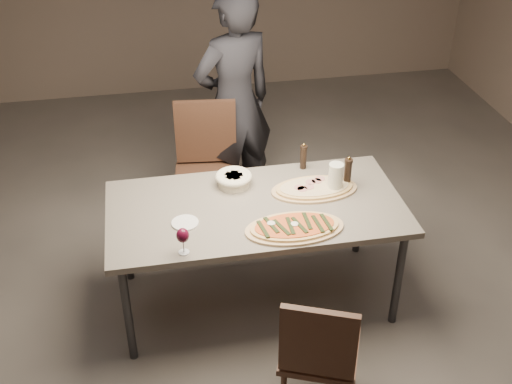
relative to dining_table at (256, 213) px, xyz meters
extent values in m
plane|color=#5F5852|center=(0.00, 0.00, -0.69)|extent=(7.00, 7.00, 0.00)
cube|color=slate|center=(0.00, 0.00, 0.04)|extent=(1.80, 0.90, 0.04)
cylinder|color=#333335|center=(-0.82, -0.37, -0.34)|extent=(0.05, 0.05, 0.71)
cylinder|color=#333335|center=(0.82, -0.37, -0.34)|extent=(0.05, 0.05, 0.71)
cylinder|color=#333335|center=(-0.82, 0.37, -0.34)|extent=(0.05, 0.05, 0.71)
cylinder|color=#333335|center=(0.82, 0.37, -0.34)|extent=(0.05, 0.05, 0.71)
ellipsoid|color=white|center=(0.17, -0.27, 0.10)|extent=(0.05, 0.05, 0.01)
ellipsoid|color=white|center=(0.04, -0.24, 0.10)|extent=(0.05, 0.05, 0.01)
ellipsoid|color=white|center=(0.04, -0.24, 0.10)|extent=(0.05, 0.05, 0.01)
cube|color=#222E13|center=(-0.01, -0.29, 0.09)|extent=(0.05, 0.17, 0.01)
cube|color=#222E13|center=(0.04, -0.26, 0.09)|extent=(0.07, 0.17, 0.01)
cube|color=#222E13|center=(0.09, -0.29, 0.09)|extent=(0.08, 0.16, 0.01)
cube|color=#222E13|center=(0.15, -0.29, 0.09)|extent=(0.02, 0.17, 0.01)
cube|color=#222E13|center=(0.20, -0.29, 0.09)|extent=(0.07, 0.17, 0.01)
cube|color=#222E13|center=(0.25, -0.26, 0.09)|extent=(0.02, 0.17, 0.01)
cube|color=#222E13|center=(0.30, -0.30, 0.09)|extent=(0.04, 0.17, 0.01)
cube|color=#222E13|center=(0.36, -0.29, 0.09)|extent=(0.04, 0.17, 0.01)
cylinder|color=tan|center=(0.42, 0.15, 0.09)|extent=(0.06, 0.06, 0.00)
cylinder|color=tan|center=(0.38, 0.15, 0.09)|extent=(0.06, 0.06, 0.00)
cylinder|color=tan|center=(0.53, 0.08, 0.09)|extent=(0.06, 0.06, 0.00)
cylinder|color=tan|center=(0.45, 0.18, 0.09)|extent=(0.06, 0.06, 0.00)
cylinder|color=tan|center=(0.29, 0.10, 0.09)|extent=(0.06, 0.06, 0.00)
cylinder|color=tan|center=(0.36, 0.09, 0.09)|extent=(0.06, 0.06, 0.00)
cylinder|color=tan|center=(0.31, 0.08, 0.09)|extent=(0.06, 0.06, 0.00)
cylinder|color=beige|center=(-0.10, 0.25, 0.10)|extent=(0.20, 0.20, 0.08)
torus|color=beige|center=(-0.10, 0.25, 0.12)|extent=(0.23, 0.23, 0.04)
cube|color=#A47743|center=(-0.07, 0.25, 0.11)|extent=(0.06, 0.05, 0.04)
cube|color=#A47743|center=(-0.09, 0.28, 0.11)|extent=(0.07, 0.07, 0.04)
cube|color=#A47743|center=(-0.12, 0.27, 0.11)|extent=(0.08, 0.08, 0.04)
cube|color=#A47743|center=(-0.12, 0.24, 0.11)|extent=(0.08, 0.08, 0.04)
cube|color=#A47743|center=(-0.09, 0.23, 0.11)|extent=(0.07, 0.07, 0.04)
cylinder|color=white|center=(0.11, -0.25, 0.06)|extent=(0.13, 0.13, 0.01)
cylinder|color=#A4A43C|center=(0.11, -0.25, 0.07)|extent=(0.09, 0.09, 0.00)
cylinder|color=black|center=(0.61, 0.13, 0.14)|extent=(0.05, 0.05, 0.17)
cylinder|color=black|center=(0.61, 0.13, 0.23)|extent=(0.05, 0.05, 0.02)
sphere|color=gold|center=(0.61, 0.13, 0.25)|extent=(0.02, 0.02, 0.02)
cylinder|color=black|center=(0.39, 0.38, 0.13)|extent=(0.04, 0.04, 0.15)
cylinder|color=black|center=(0.39, 0.38, 0.22)|extent=(0.05, 0.05, 0.02)
sphere|color=gold|center=(0.39, 0.38, 0.23)|extent=(0.02, 0.02, 0.02)
cylinder|color=silver|center=(0.52, 0.07, 0.15)|extent=(0.09, 0.09, 0.19)
cylinder|color=silver|center=(-0.47, -0.37, 0.06)|extent=(0.06, 0.06, 0.01)
cylinder|color=silver|center=(-0.47, -0.37, 0.10)|extent=(0.01, 0.01, 0.08)
ellipsoid|color=#4C0A20|center=(-0.47, -0.37, 0.17)|extent=(0.07, 0.07, 0.09)
cylinder|color=white|center=(-0.44, -0.10, 0.06)|extent=(0.16, 0.16, 0.01)
cube|color=#41281B|center=(0.18, -0.88, -0.30)|extent=(0.52, 0.52, 0.04)
cylinder|color=#41281B|center=(0.09, -0.67, -0.51)|extent=(0.03, 0.03, 0.37)
cylinder|color=#41281B|center=(0.39, -0.79, -0.51)|extent=(0.03, 0.03, 0.37)
cube|color=#41281B|center=(0.11, -1.05, -0.06)|extent=(0.37, 0.18, 0.42)
cube|color=#41281B|center=(-0.21, 0.82, -0.24)|extent=(0.52, 0.52, 0.04)
cylinder|color=#41281B|center=(0.00, 0.99, -0.47)|extent=(0.04, 0.04, 0.44)
cylinder|color=#41281B|center=(-0.38, 1.03, -0.47)|extent=(0.04, 0.04, 0.44)
cylinder|color=#41281B|center=(-0.04, 0.60, -0.47)|extent=(0.04, 0.04, 0.44)
cylinder|color=#41281B|center=(-0.42, 0.65, -0.47)|extent=(0.04, 0.04, 0.44)
cube|color=#41281B|center=(-0.18, 1.03, 0.05)|extent=(0.45, 0.09, 0.49)
imported|color=black|center=(0.06, 1.17, 0.19)|extent=(0.75, 0.62, 1.77)
camera|label=1|loc=(-0.60, -3.16, 2.26)|focal=45.00mm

